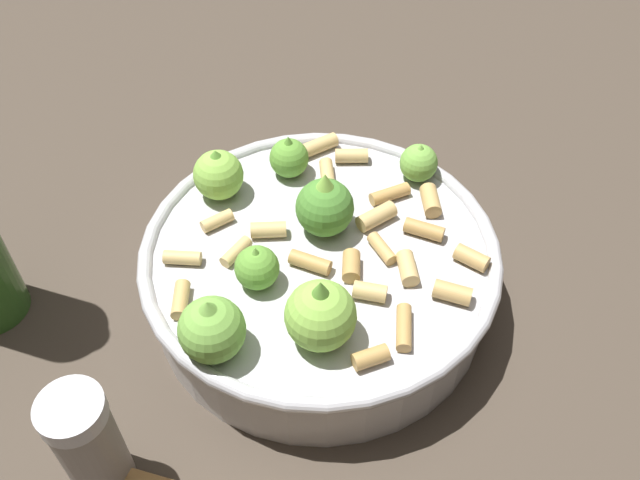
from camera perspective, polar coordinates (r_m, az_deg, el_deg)
ground_plane at (r=0.53m, az=0.00°, el=-4.74°), size 2.40×2.40×0.00m
cooking_pan at (r=0.50m, az=-0.20°, el=-2.27°), size 0.26×0.26×0.11m
pepper_shaker at (r=0.43m, az=-18.69°, el=-15.77°), size 0.04×0.04×0.09m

